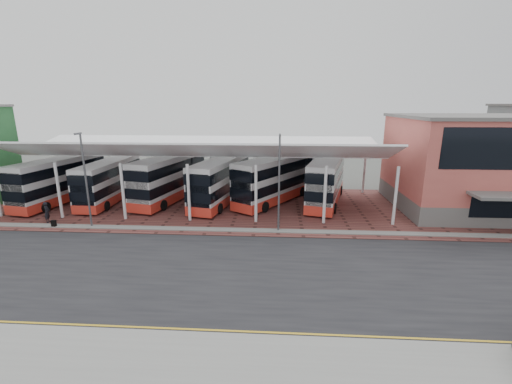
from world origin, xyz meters
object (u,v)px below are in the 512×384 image
bus_0 (60,180)px  bus_5 (326,181)px  bus_2 (170,178)px  bus_1 (110,181)px  bus_4 (275,180)px  terminal (494,163)px  bus_3 (221,181)px  pedestrian (47,212)px

bus_0 → bus_5: (28.23, 1.53, 0.03)m
bus_2 → bus_5: 16.80m
bus_1 → bus_4: size_ratio=0.95×
bus_0 → bus_4: bearing=13.1°
terminal → bus_4: terminal is taller
bus_0 → bus_4: bus_4 is taller
bus_2 → bus_5: bus_2 is taller
bus_3 → bus_5: size_ratio=0.99×
bus_5 → terminal: bearing=10.2°
bus_3 → bus_5: (11.12, 0.92, 0.03)m
bus_3 → pedestrian: bus_3 is taller
bus_2 → bus_4: 11.34m
bus_5 → bus_4: bearing=-164.3°
pedestrian → bus_4: bearing=-83.5°
bus_1 → pedestrian: 7.49m
bus_2 → bus_5: bearing=13.6°
bus_3 → bus_4: size_ratio=1.04×
bus_0 → bus_5: bus_5 is taller
bus_5 → pedestrian: bus_5 is taller
bus_0 → bus_2: bus_2 is taller
bus_2 → bus_4: (11.34, -0.03, -0.02)m
bus_2 → terminal: bearing=11.3°
terminal → bus_5: terminal is taller
bus_1 → bus_4: bus_4 is taller
bus_3 → pedestrian: bearing=-141.2°
bus_1 → bus_2: bearing=9.4°
bus_1 → bus_3: 11.96m
bus_2 → bus_3: (5.68, -0.85, -0.08)m
pedestrian → bus_5: bearing=-87.6°
terminal → bus_4: 21.56m
bus_5 → pedestrian: 26.75m
bus_1 → bus_4: 17.65m
terminal → bus_0: (-44.19, -0.29, -2.28)m
terminal → bus_4: bearing=177.0°
bus_4 → pedestrian: bus_4 is taller
bus_1 → bus_3: (11.96, 0.11, 0.14)m
bus_1 → bus_5: bearing=3.3°
bus_3 → bus_4: (5.66, 0.81, 0.06)m
bus_0 → pedestrian: bus_0 is taller
bus_0 → bus_3: bearing=11.5°
bus_4 → bus_2: bearing=-147.3°
bus_1 → bus_2: size_ratio=0.88×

